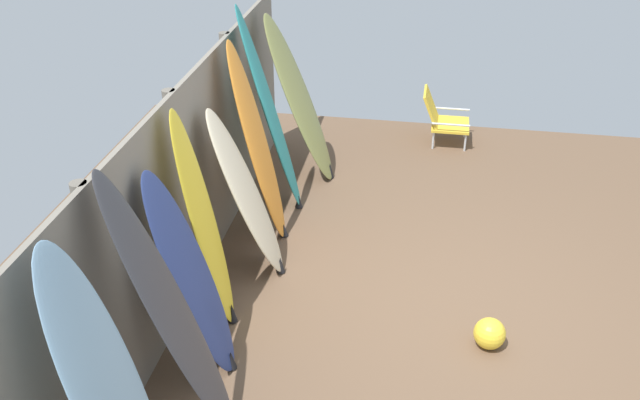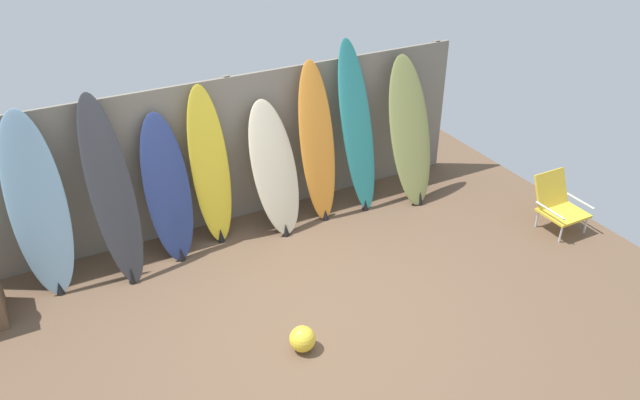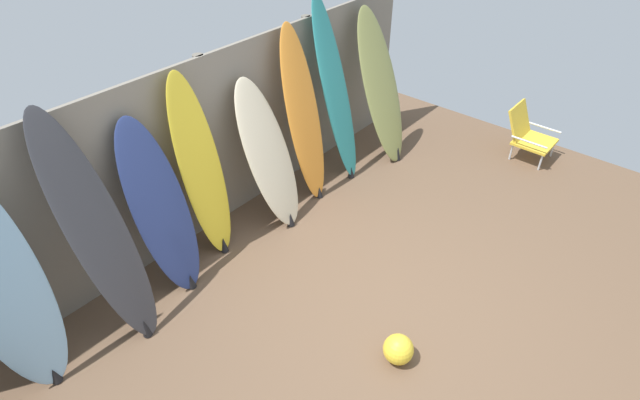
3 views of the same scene
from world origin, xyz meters
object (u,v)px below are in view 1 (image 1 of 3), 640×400
Objects in this scene: surfboard_charcoal_1 at (172,315)px; surfboard_olive_7 at (300,101)px; surfboard_teal_6 at (271,113)px; beach_chair at (442,117)px; surfboard_navy_2 at (192,278)px; surfboard_cream_4 at (247,195)px; surfboard_orange_5 at (258,146)px; surfboard_skyblue_0 at (112,399)px; surfboard_yellow_3 at (205,225)px; beach_ball at (490,333)px.

surfboard_olive_7 is (3.64, -0.07, -0.07)m from surfboard_charcoal_1.
surfboard_teal_6 is 3.21× the size of beach_chair.
surfboard_cream_4 is (1.24, -0.06, -0.03)m from surfboard_navy_2.
surfboard_orange_5 is 0.56m from surfboard_teal_6.
surfboard_olive_7 reaches higher than beach_chair.
surfboard_charcoal_1 reaches higher than surfboard_orange_5.
surfboard_olive_7 is (1.24, -0.14, -0.06)m from surfboard_orange_5.
surfboard_olive_7 is at bearing -1.90° from surfboard_skyblue_0.
surfboard_orange_5 is (1.30, -0.08, 0.05)m from surfboard_yellow_3.
surfboard_olive_7 reaches higher than beach_ball.
surfboard_charcoal_1 reaches higher than beach_chair.
beach_ball is at bearing -108.05° from surfboard_cream_4.
surfboard_olive_7 is 2.77× the size of beach_chair.
surfboard_teal_6 is 2.55m from beach_chair.
surfboard_skyblue_0 is 2.95× the size of beach_chair.
surfboard_teal_6 reaches higher than surfboard_yellow_3.
surfboard_cream_4 is at bearing 71.95° from beach_ball.
surfboard_olive_7 is (3.06, -0.16, 0.09)m from surfboard_navy_2.
surfboard_cream_4 is at bearing -177.33° from surfboard_teal_6.
surfboard_teal_6 is (2.95, 0.08, 0.07)m from surfboard_charcoal_1.
surfboard_cream_4 is 0.74× the size of surfboard_teal_6.
surfboard_skyblue_0 reaches higher than surfboard_olive_7.
surfboard_olive_7 is at bearing -12.17° from surfboard_teal_6.
beach_chair is at bearing 7.28° from beach_ball.
surfboard_charcoal_1 is at bearing -171.48° from surfboard_navy_2.
surfboard_navy_2 is 1.83m from surfboard_orange_5.
surfboard_olive_7 is (4.35, -0.14, -0.06)m from surfboard_skyblue_0.
surfboard_yellow_3 is (1.10, 0.15, -0.05)m from surfboard_charcoal_1.
surfboard_yellow_3 is 0.96× the size of surfboard_orange_5.
surfboard_cream_4 is at bearing 176.99° from surfboard_olive_7.
surfboard_skyblue_0 reaches higher than surfboard_yellow_3.
surfboard_yellow_3 is 1.18× the size of surfboard_cream_4.
beach_chair is at bearing -24.87° from surfboard_yellow_3.
surfboard_olive_7 is (1.82, -0.10, 0.12)m from surfboard_cream_4.
surfboard_charcoal_1 is at bearing 119.76° from beach_ball.
beach_chair is (2.38, -1.63, -0.62)m from surfboard_orange_5.
beach_chair is at bearing -18.01° from surfboard_charcoal_1.
surfboard_navy_2 is at bearing 150.06° from beach_chair.
surfboard_orange_5 reaches higher than surfboard_olive_7.
surfboard_skyblue_0 is at bearing 178.10° from surfboard_olive_7.
beach_ball is at bearing -60.24° from surfboard_charcoal_1.
surfboard_yellow_3 is 2.31m from beach_ball.
beach_ball is at bearing -88.54° from surfboard_yellow_3.
surfboard_charcoal_1 is 0.61m from surfboard_navy_2.
surfboard_skyblue_0 reaches higher than beach_chair.
surfboard_yellow_3 reaches higher than beach_ball.
surfboard_charcoal_1 reaches higher than surfboard_cream_4.
surfboard_charcoal_1 reaches higher than surfboard_skyblue_0.
surfboard_charcoal_1 is 1.06× the size of surfboard_yellow_3.
surfboard_teal_6 is at bearing -2.22° from surfboard_yellow_3.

